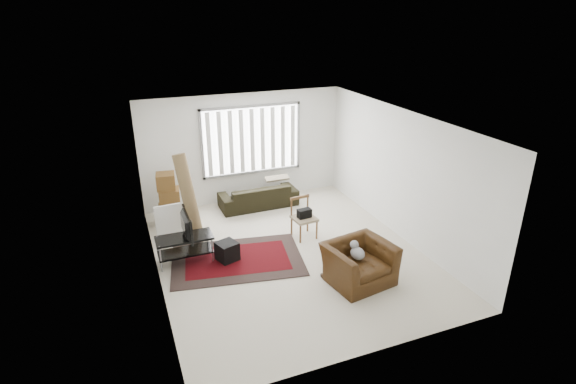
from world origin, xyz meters
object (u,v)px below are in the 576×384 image
at_px(moving_boxes, 169,201).
at_px(armchair, 359,261).
at_px(side_chair, 304,216).
at_px(sofa, 258,192).
at_px(tv_stand, 185,244).

height_order(moving_boxes, armchair, moving_boxes).
bearing_deg(side_chair, moving_boxes, 140.65).
relative_size(sofa, side_chair, 2.18).
xyz_separation_m(tv_stand, armchair, (2.76, -1.81, 0.03)).
relative_size(moving_boxes, sofa, 0.63).
xyz_separation_m(tv_stand, moving_boxes, (-0.03, 1.81, 0.17)).
relative_size(moving_boxes, armchair, 0.95).
height_order(sofa, armchair, armchair).
bearing_deg(moving_boxes, side_chair, -33.78).
height_order(tv_stand, armchair, armchair).
distance_m(tv_stand, sofa, 2.90).
height_order(moving_boxes, sofa, moving_boxes).
xyz_separation_m(side_chair, armchair, (0.24, -1.91, -0.06)).
distance_m(tv_stand, moving_boxes, 1.82).
bearing_deg(sofa, armchair, 98.84).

